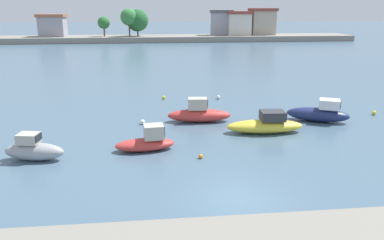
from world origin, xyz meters
The scene contains 12 objects.
ground_plane centered at (0.00, 0.00, 0.00)m, with size 400.00×400.00×0.00m, color #476075.
moored_boat_0 centered at (-10.57, 5.74, 0.62)m, with size 3.60×1.70×1.60m.
moored_boat_1 centered at (-4.15, 6.62, 0.54)m, with size 3.72×1.74×1.58m.
moored_boat_2 centered at (-0.25, 12.19, 0.62)m, with size 4.90×1.80×1.84m.
moored_boat_3 centered at (4.05, 9.12, 0.57)m, with size 5.40×1.86×1.54m.
moored_boat_4 centered at (8.89, 11.27, 0.65)m, with size 4.80×3.22×1.77m.
mooring_buoy_0 centered at (-2.67, 19.78, 0.16)m, with size 0.33×0.33×0.33m, color yellow.
mooring_buoy_1 centered at (-1.06, 4.94, 0.13)m, with size 0.26×0.26×0.26m, color orange.
mooring_buoy_2 centered at (2.48, 19.23, 0.19)m, with size 0.37×0.37×0.37m, color white.
mooring_buoy_3 centered at (-4.54, 11.95, 0.18)m, with size 0.36×0.36×0.36m, color white.
mooring_buoy_4 centered at (14.11, 12.50, 0.18)m, with size 0.35×0.35×0.35m, color yellow.
distant_shoreline centered at (1.72, 81.50, 2.32)m, with size 94.15×9.98×7.94m.
Camera 1 is at (-3.73, -15.19, 8.48)m, focal length 35.32 mm.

